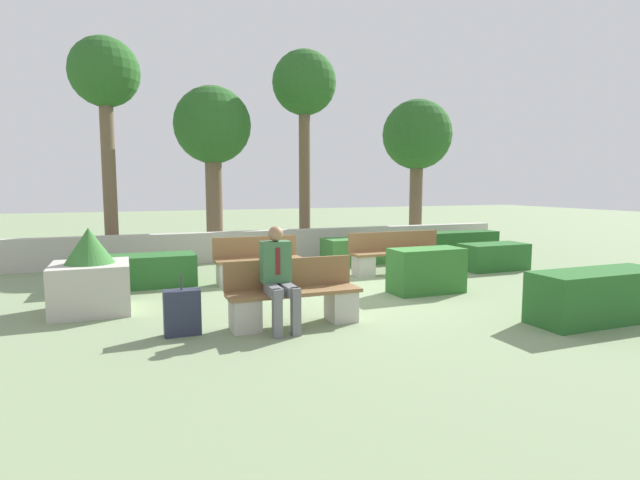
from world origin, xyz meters
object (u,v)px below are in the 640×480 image
object	(u,v)px
bench_front	(294,300)
bench_left_side	(398,257)
planter_corner_left	(91,278)
bench_right_side	(258,265)
person_seated_man	(278,273)
tree_center_right	(304,89)
suitcase	(182,312)
tree_leftmost	(105,82)
tree_rightmost	(417,137)
tree_center_left	(213,130)

from	to	relation	value
bench_front	bench_left_side	distance (m)	4.42
planter_corner_left	bench_left_side	bearing A→B (deg)	11.29
bench_right_side	person_seated_man	xyz separation A→B (m)	(-0.54, -3.16, 0.41)
tree_center_right	suitcase	bearing A→B (deg)	-120.70
bench_left_side	planter_corner_left	xyz separation A→B (m)	(-5.89, -1.18, 0.16)
tree_leftmost	bench_front	bearing A→B (deg)	-70.31
bench_left_side	tree_center_right	distance (m)	5.79
bench_right_side	tree_rightmost	bearing A→B (deg)	29.94
bench_right_side	tree_center_left	world-z (taller)	tree_center_left
tree_leftmost	tree_center_left	size ratio (longest dim) A/B	1.19
person_seated_man	tree_rightmost	xyz separation A→B (m)	(6.63, 7.28, 2.58)
bench_left_side	tree_leftmost	size ratio (longest dim) A/B	0.41
tree_center_left	tree_rightmost	xyz separation A→B (m)	(6.22, -0.03, 0.01)
suitcase	tree_rightmost	xyz separation A→B (m)	(7.83, 7.08, 3.03)
planter_corner_left	tree_center_left	world-z (taller)	tree_center_left
bench_left_side	bench_right_side	size ratio (longest dim) A/B	1.29
tree_center_right	tree_rightmost	world-z (taller)	tree_center_right
tree_center_right	planter_corner_left	bearing A→B (deg)	-135.11
planter_corner_left	suitcase	xyz separation A→B (m)	(1.13, -1.69, -0.22)
tree_center_left	tree_rightmost	distance (m)	6.22
bench_front	bench_right_side	world-z (taller)	same
tree_leftmost	tree_rightmost	xyz separation A→B (m)	(8.76, 0.47, -0.94)
suitcase	bench_right_side	bearing A→B (deg)	59.62
bench_right_side	tree_center_right	distance (m)	6.17
bench_right_side	bench_left_side	bearing A→B (deg)	-5.87
bench_left_side	planter_corner_left	size ratio (longest dim) A/B	1.71
person_seated_man	tree_rightmost	bearing A→B (deg)	47.67
bench_front	planter_corner_left	bearing A→B (deg)	145.90
person_seated_man	tree_leftmost	world-z (taller)	tree_leftmost
planter_corner_left	tree_leftmost	bearing A→B (deg)	87.71
bench_front	suitcase	size ratio (longest dim) A/B	2.34
tree_leftmost	bench_left_side	bearing A→B (deg)	-33.29
tree_center_right	person_seated_man	bearing A→B (deg)	-112.19
tree_leftmost	person_seated_man	bearing A→B (deg)	-72.63
tree_leftmost	tree_rightmost	world-z (taller)	tree_leftmost
tree_rightmost	person_seated_man	bearing A→B (deg)	-132.33
bench_right_side	tree_center_left	size ratio (longest dim) A/B	0.38
planter_corner_left	suitcase	distance (m)	2.04
person_seated_man	bench_right_side	bearing A→B (deg)	80.37
bench_left_side	tree_rightmost	xyz separation A→B (m)	(3.06, 4.21, 2.97)
tree_center_right	bench_front	bearing A→B (deg)	-110.78
tree_center_right	bench_right_side	bearing A→B (deg)	-120.94
tree_center_right	tree_leftmost	bearing A→B (deg)	-176.84
planter_corner_left	tree_leftmost	world-z (taller)	tree_leftmost
bench_right_side	tree_leftmost	xyz separation A→B (m)	(-2.66, 3.65, 3.93)
tree_leftmost	tree_center_left	world-z (taller)	tree_leftmost
tree_center_right	tree_rightmost	distance (m)	3.92
tree_leftmost	bench_right_side	bearing A→B (deg)	-53.86
bench_right_side	tree_center_left	xyz separation A→B (m)	(-0.12, 4.16, 2.98)
bench_left_side	suitcase	distance (m)	5.56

